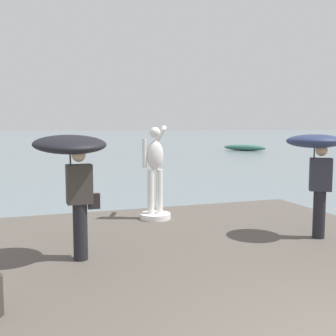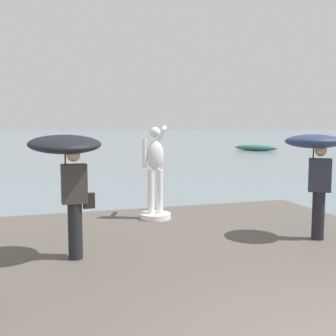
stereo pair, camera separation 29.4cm
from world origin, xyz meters
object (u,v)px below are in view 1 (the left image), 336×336
(statue_white_figure, at_px, (155,180))
(onlooker_left, at_px, (73,160))
(onlooker_right, at_px, (316,155))
(boat_mid, at_px, (244,148))

(statue_white_figure, height_order, onlooker_left, statue_white_figure)
(onlooker_left, bearing_deg, onlooker_right, -1.72)
(statue_white_figure, relative_size, boat_mid, 0.46)
(statue_white_figure, bearing_deg, onlooker_right, -45.82)
(onlooker_left, bearing_deg, statue_white_figure, 48.78)
(onlooker_right, relative_size, boat_mid, 0.42)
(onlooker_left, bearing_deg, boat_mid, 56.31)
(statue_white_figure, xyz_separation_m, onlooker_right, (2.34, -2.41, 0.65))
(statue_white_figure, height_order, boat_mid, statue_white_figure)
(onlooker_right, distance_m, boat_mid, 34.06)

